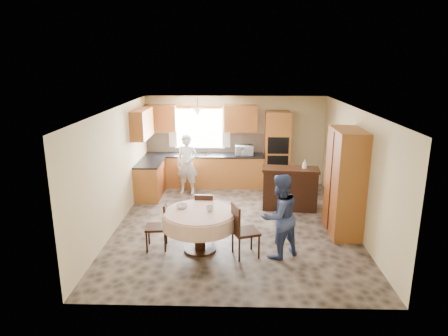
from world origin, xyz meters
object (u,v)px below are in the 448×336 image
cupboard (345,182)px  person_sink (187,164)px  sideboard (290,190)px  person_dining (279,216)px  oven_tower (277,150)px  chair_back (205,212)px  chair_right (242,228)px  chair_left (160,223)px  dining_table (200,220)px

cupboard → person_sink: 4.24m
sideboard → person_dining: person_dining is taller
oven_tower → person_dining: 4.13m
chair_back → chair_right: (0.73, -0.90, 0.06)m
person_dining → sideboard: bearing=-135.6°
cupboard → chair_right: 2.43m
chair_left → chair_right: 1.55m
chair_right → sideboard: bearing=-44.8°
oven_tower → person_sink: (-2.41, -0.61, -0.27)m
oven_tower → chair_left: bearing=-123.4°
sideboard → chair_right: bearing=-110.0°
sideboard → chair_back: 2.45m
chair_right → person_dining: (0.67, 0.02, 0.22)m
cupboard → sideboard: bearing=124.5°
dining_table → person_dining: size_ratio=0.88×
oven_tower → cupboard: size_ratio=0.98×
sideboard → chair_right: size_ratio=1.32×
person_sink → person_dining: size_ratio=1.02×
oven_tower → dining_table: size_ratio=1.55×
chair_back → sideboard: bearing=-139.0°
dining_table → chair_back: chair_back is taller
oven_tower → chair_back: (-1.75, -3.23, -0.57)m
oven_tower → dining_table: (-1.79, -3.92, -0.45)m
cupboard → person_dining: (-1.42, -1.10, -0.30)m
oven_tower → chair_right: oven_tower is taller
chair_left → sideboard: bearing=123.4°
chair_left → person_dining: bearing=78.0°
chair_right → person_dining: bearing=-106.9°
oven_tower → person_sink: bearing=-165.9°
dining_table → chair_left: (-0.75, 0.07, -0.11)m
cupboard → chair_right: bearing=-151.8°
chair_right → cupboard: bearing=-80.8°
cupboard → dining_table: (-2.86, -0.91, -0.47)m
chair_back → person_dining: size_ratio=0.57×
oven_tower → chair_back: oven_tower is taller
cupboard → chair_back: cupboard is taller
chair_left → chair_back: 1.00m
cupboard → dining_table: cupboard is taller
chair_left → person_dining: person_dining is taller
dining_table → chair_back: 0.70m
cupboard → oven_tower: bearing=109.6°
oven_tower → chair_left: 4.65m
person_sink → person_dining: 4.06m
oven_tower → sideboard: oven_tower is taller
sideboard → person_sink: 2.81m
chair_left → person_sink: 3.26m
cupboard → dining_table: bearing=-162.3°
dining_table → chair_back: (0.04, 0.69, -0.12)m
dining_table → chair_left: 0.76m
chair_left → dining_table: bearing=79.3°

